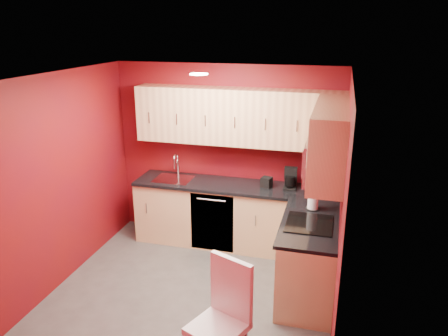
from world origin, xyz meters
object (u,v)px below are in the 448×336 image
at_px(sink, 174,176).
at_px(paper_towel, 313,198).
at_px(coffee_maker, 290,179).
at_px(dining_chair, 217,322).
at_px(napkin_holder, 266,182).
at_px(microwave, 325,160).

relative_size(sink, paper_towel, 1.79).
xyz_separation_m(coffee_maker, dining_chair, (-0.31, -2.44, -0.51)).
relative_size(napkin_holder, paper_towel, 0.48).
xyz_separation_m(microwave, dining_chair, (-0.77, -1.40, -1.12)).
bearing_deg(sink, coffee_maker, 1.19).
distance_m(microwave, napkin_holder, 1.43).
bearing_deg(dining_chair, coffee_maker, 105.75).
height_order(microwave, sink, microwave).
relative_size(microwave, napkin_holder, 5.44).
height_order(sink, coffee_maker, sink).
distance_m(coffee_maker, dining_chair, 2.51).
relative_size(coffee_maker, dining_chair, 0.26).
height_order(microwave, paper_towel, microwave).
height_order(microwave, coffee_maker, microwave).
height_order(sink, napkin_holder, sink).
distance_m(microwave, dining_chair, 1.95).
height_order(sink, dining_chair, sink).
bearing_deg(sink, paper_towel, -16.25).
height_order(coffee_maker, dining_chair, coffee_maker).
relative_size(microwave, dining_chair, 0.71).
distance_m(microwave, coffee_maker, 1.29).
bearing_deg(paper_towel, microwave, -75.53).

